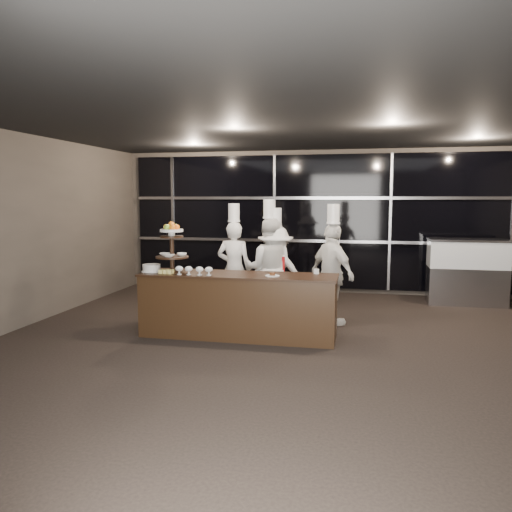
% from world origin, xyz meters
% --- Properties ---
extents(room, '(10.00, 10.00, 10.00)m').
position_xyz_m(room, '(0.00, 0.00, 1.50)').
color(room, black).
rests_on(room, ground).
extents(window_wall, '(8.60, 0.10, 2.80)m').
position_xyz_m(window_wall, '(0.00, 4.94, 1.50)').
color(window_wall, black).
rests_on(window_wall, ground).
extents(buffet_counter, '(2.84, 0.74, 0.92)m').
position_xyz_m(buffet_counter, '(-1.09, 1.25, 0.47)').
color(buffet_counter, black).
rests_on(buffet_counter, ground).
extents(display_stand, '(0.48, 0.48, 0.74)m').
position_xyz_m(display_stand, '(-2.09, 1.25, 1.34)').
color(display_stand, black).
rests_on(display_stand, buffet_counter).
extents(compotes, '(0.55, 0.11, 0.12)m').
position_xyz_m(compotes, '(-1.68, 1.03, 1.00)').
color(compotes, silver).
rests_on(compotes, buffet_counter).
extents(layer_cake, '(0.30, 0.30, 0.11)m').
position_xyz_m(layer_cake, '(-2.40, 1.20, 0.97)').
color(layer_cake, white).
rests_on(layer_cake, buffet_counter).
extents(pastry_squares, '(0.19, 0.13, 0.05)m').
position_xyz_m(pastry_squares, '(-2.12, 1.09, 0.95)').
color(pastry_squares, '#E2D56E').
rests_on(pastry_squares, buffet_counter).
extents(small_plate, '(0.20, 0.20, 0.05)m').
position_xyz_m(small_plate, '(-0.57, 1.15, 0.94)').
color(small_plate, white).
rests_on(small_plate, buffet_counter).
extents(chef_cup, '(0.08, 0.08, 0.07)m').
position_xyz_m(chef_cup, '(0.01, 1.50, 0.96)').
color(chef_cup, white).
rests_on(chef_cup, buffet_counter).
extents(display_case, '(1.41, 0.62, 1.24)m').
position_xyz_m(display_case, '(2.59, 4.30, 0.69)').
color(display_case, '#A5A5AA').
rests_on(display_case, ground).
extents(chef_a, '(0.59, 0.39, 1.91)m').
position_xyz_m(chef_a, '(-1.47, 2.50, 0.84)').
color(chef_a, white).
rests_on(chef_a, ground).
extents(chef_b, '(0.85, 0.68, 1.98)m').
position_xyz_m(chef_b, '(-0.85, 2.39, 0.85)').
color(chef_b, silver).
rests_on(chef_b, ground).
extents(chef_c, '(1.09, 0.76, 1.84)m').
position_xyz_m(chef_c, '(-0.74, 2.42, 0.78)').
color(chef_c, white).
rests_on(chef_c, ground).
extents(chef_d, '(0.93, 0.96, 1.91)m').
position_xyz_m(chef_d, '(0.20, 2.23, 0.82)').
color(chef_d, white).
rests_on(chef_d, ground).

